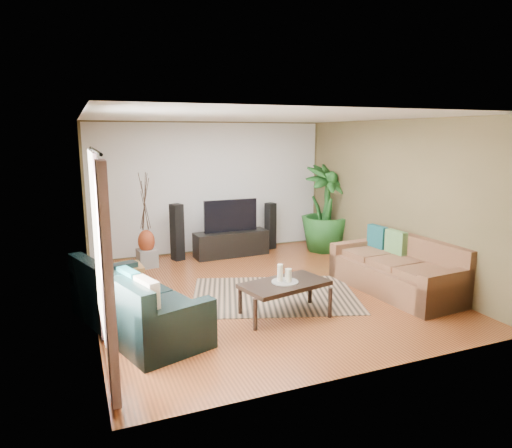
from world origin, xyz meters
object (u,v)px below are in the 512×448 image
television (231,216)px  speaker_right (270,226)px  pedestal (147,258)px  speaker_left (177,232)px  sofa_left (137,297)px  side_table (126,283)px  coffee_table (285,299)px  potted_plant (325,208)px  sofa_right (396,265)px  tv_stand (231,244)px  vase (146,241)px

television → speaker_right: television is taller
pedestal → speaker_left: bearing=22.8°
sofa_left → side_table: size_ratio=4.18×
sofa_left → speaker_left: speaker_left is taller
coffee_table → pedestal: coffee_table is taller
potted_plant → coffee_table: bearing=-128.7°
coffee_table → speaker_left: size_ratio=1.05×
sofa_right → potted_plant: (0.27, 2.66, 0.48)m
television → speaker_left: television is taller
television → pedestal: 1.85m
tv_stand → potted_plant: potted_plant is taller
speaker_right → speaker_left: bearing=169.2°
sofa_left → potted_plant: size_ratio=1.20×
coffee_table → speaker_right: 3.77m
television → pedestal: television is taller
coffee_table → speaker_left: speaker_left is taller
side_table → speaker_left: bearing=57.3°
speaker_left → coffee_table: bearing=-96.7°
speaker_left → potted_plant: potted_plant is taller
television → side_table: bearing=-141.8°
speaker_left → speaker_right: 2.08m
sofa_left → television: bearing=-55.7°
sofa_left → pedestal: sofa_left is taller
sofa_left → vase: size_ratio=5.03×
coffee_table → potted_plant: 3.79m
speaker_right → vase: speaker_right is taller
television → potted_plant: (1.99, -0.36, 0.08)m
sofa_left → speaker_left: size_ratio=1.96×
pedestal → side_table: (-0.56, -1.61, 0.09)m
vase → speaker_left: bearing=22.8°
sofa_right → pedestal: size_ratio=6.43×
side_table → vase: bearing=70.7°
sofa_right → tv_stand: size_ratio=1.44×
speaker_right → television: bearing=178.4°
sofa_left → speaker_right: 4.56m
tv_stand → speaker_right: speaker_right is taller
tv_stand → potted_plant: (1.99, -0.34, 0.66)m
speaker_right → pedestal: speaker_right is taller
speaker_left → sofa_left: bearing=-130.5°
coffee_table → tv_stand: (0.34, 3.25, 0.01)m
speaker_left → side_table: (-1.20, -1.87, -0.30)m
sofa_right → coffee_table: (-2.06, -0.26, -0.18)m
sofa_right → pedestal: sofa_right is taller
sofa_left → vase: sofa_left is taller
coffee_table → television: television is taller
television → vase: (-1.72, -0.19, -0.34)m
television → vase: television is taller
speaker_left → tv_stand: bearing=-24.3°
tv_stand → vase: (-1.72, -0.17, 0.24)m
television → potted_plant: size_ratio=0.61×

